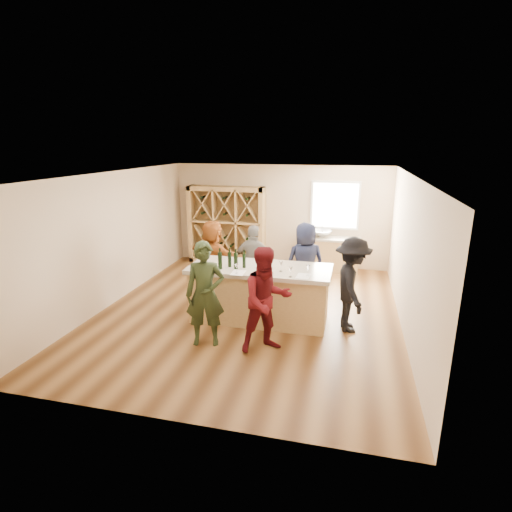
% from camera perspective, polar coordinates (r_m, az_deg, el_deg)
% --- Properties ---
extents(floor, '(6.00, 7.00, 0.10)m').
position_cam_1_polar(floor, '(8.38, -0.99, -8.23)').
color(floor, brown).
rests_on(floor, ground).
extents(ceiling, '(6.00, 7.00, 0.10)m').
position_cam_1_polar(ceiling, '(7.67, -1.10, 11.95)').
color(ceiling, white).
rests_on(ceiling, ground).
extents(wall_back, '(6.00, 0.10, 2.80)m').
position_cam_1_polar(wall_back, '(11.29, 3.49, 5.81)').
color(wall_back, beige).
rests_on(wall_back, ground).
extents(wall_front, '(6.00, 0.10, 2.80)m').
position_cam_1_polar(wall_front, '(4.74, -11.98, -9.19)').
color(wall_front, beige).
rests_on(wall_front, ground).
extents(wall_left, '(0.10, 7.00, 2.80)m').
position_cam_1_polar(wall_left, '(9.13, -19.92, 2.44)').
color(wall_left, beige).
rests_on(wall_left, ground).
extents(wall_right, '(0.10, 7.00, 2.80)m').
position_cam_1_polar(wall_right, '(7.75, 21.37, -0.02)').
color(wall_right, beige).
rests_on(wall_right, ground).
extents(window_frame, '(1.30, 0.06, 1.30)m').
position_cam_1_polar(window_frame, '(11.00, 11.22, 7.11)').
color(window_frame, white).
rests_on(window_frame, wall_back).
extents(window_pane, '(1.18, 0.01, 1.18)m').
position_cam_1_polar(window_pane, '(10.97, 11.21, 7.09)').
color(window_pane, white).
rests_on(window_pane, wall_back).
extents(wine_rack, '(2.20, 0.45, 2.20)m').
position_cam_1_polar(wine_rack, '(11.44, -4.23, 4.39)').
color(wine_rack, tan).
rests_on(wine_rack, floor).
extents(back_counter_base, '(1.60, 0.58, 0.86)m').
position_cam_1_polar(back_counter_base, '(11.02, 10.26, 0.14)').
color(back_counter_base, tan).
rests_on(back_counter_base, floor).
extents(back_counter_top, '(1.70, 0.62, 0.06)m').
position_cam_1_polar(back_counter_top, '(10.90, 10.38, 2.47)').
color(back_counter_top, '#BBAF99').
rests_on(back_counter_top, back_counter_base).
extents(sink, '(0.54, 0.54, 0.19)m').
position_cam_1_polar(sink, '(10.89, 9.36, 3.16)').
color(sink, silver).
rests_on(sink, back_counter_top).
extents(faucet, '(0.02, 0.02, 0.30)m').
position_cam_1_polar(faucet, '(11.05, 9.45, 3.65)').
color(faucet, silver).
rests_on(faucet, back_counter_top).
extents(tasting_counter_base, '(2.60, 1.00, 1.00)m').
position_cam_1_polar(tasting_counter_base, '(7.85, 0.54, -5.62)').
color(tasting_counter_base, tan).
rests_on(tasting_counter_base, floor).
extents(tasting_counter_top, '(2.72, 1.12, 0.08)m').
position_cam_1_polar(tasting_counter_top, '(7.66, 0.55, -1.86)').
color(tasting_counter_top, '#BBAF99').
rests_on(tasting_counter_top, tasting_counter_base).
extents(wine_bottle_b, '(0.10, 0.10, 0.32)m').
position_cam_1_polar(wine_bottle_b, '(7.52, -5.16, -0.67)').
color(wine_bottle_b, black).
rests_on(wine_bottle_b, tasting_counter_top).
extents(wine_bottle_c, '(0.08, 0.08, 0.29)m').
position_cam_1_polar(wine_bottle_c, '(7.64, -3.79, -0.50)').
color(wine_bottle_c, black).
rests_on(wine_bottle_c, tasting_counter_top).
extents(wine_bottle_d, '(0.09, 0.09, 0.31)m').
position_cam_1_polar(wine_bottle_d, '(7.52, -2.90, -0.69)').
color(wine_bottle_d, black).
rests_on(wine_bottle_d, tasting_counter_top).
extents(wine_bottle_e, '(0.08, 0.08, 0.27)m').
position_cam_1_polar(wine_bottle_e, '(7.58, -1.71, -0.69)').
color(wine_bottle_e, black).
rests_on(wine_bottle_e, tasting_counter_top).
extents(wine_glass_a, '(0.08, 0.08, 0.17)m').
position_cam_1_polar(wine_glass_a, '(7.26, -2.78, -1.87)').
color(wine_glass_a, white).
rests_on(wine_glass_a, tasting_counter_top).
extents(wine_glass_b, '(0.09, 0.09, 0.19)m').
position_cam_1_polar(wine_glass_b, '(7.19, 0.95, -1.96)').
color(wine_glass_b, white).
rests_on(wine_glass_b, tasting_counter_top).
extents(wine_glass_c, '(0.09, 0.09, 0.19)m').
position_cam_1_polar(wine_glass_c, '(7.09, 4.95, -2.29)').
color(wine_glass_c, white).
rests_on(wine_glass_c, tasting_counter_top).
extents(wine_glass_d, '(0.08, 0.08, 0.19)m').
position_cam_1_polar(wine_glass_d, '(7.38, 3.57, -1.49)').
color(wine_glass_d, white).
rests_on(wine_glass_d, tasting_counter_top).
extents(wine_glass_e, '(0.10, 0.10, 0.20)m').
position_cam_1_polar(wine_glass_e, '(7.19, 7.45, -2.03)').
color(wine_glass_e, white).
rests_on(wine_glass_e, tasting_counter_top).
extents(tasting_menu_a, '(0.25, 0.33, 0.00)m').
position_cam_1_polar(tasting_menu_a, '(7.32, -2.57, -2.39)').
color(tasting_menu_a, white).
rests_on(tasting_menu_a, tasting_counter_top).
extents(tasting_menu_b, '(0.29, 0.35, 0.00)m').
position_cam_1_polar(tasting_menu_b, '(7.21, 1.49, -2.68)').
color(tasting_menu_b, white).
rests_on(tasting_menu_b, tasting_counter_top).
extents(tasting_menu_c, '(0.26, 0.34, 0.00)m').
position_cam_1_polar(tasting_menu_c, '(7.19, 6.78, -2.86)').
color(tasting_menu_c, white).
rests_on(tasting_menu_c, tasting_counter_top).
extents(person_near_left, '(0.76, 0.64, 1.82)m').
position_cam_1_polar(person_near_left, '(6.82, -7.28, -5.44)').
color(person_near_left, '#263319').
rests_on(person_near_left, floor).
extents(person_near_right, '(0.99, 0.87, 1.79)m').
position_cam_1_polar(person_near_right, '(6.57, 1.53, -6.31)').
color(person_near_right, '#590F14').
rests_on(person_near_right, floor).
extents(person_server, '(0.74, 1.22, 1.77)m').
position_cam_1_polar(person_server, '(7.48, 13.53, -4.03)').
color(person_server, black).
rests_on(person_server, floor).
extents(person_far_mid, '(1.01, 0.56, 1.67)m').
position_cam_1_polar(person_far_mid, '(8.75, -0.28, -0.97)').
color(person_far_mid, slate).
rests_on(person_far_mid, floor).
extents(person_far_right, '(1.01, 0.86, 1.76)m').
position_cam_1_polar(person_far_right, '(8.67, 7.01, -0.96)').
color(person_far_right, '#191E38').
rests_on(person_far_right, floor).
extents(person_far_left, '(1.69, 1.18, 1.72)m').
position_cam_1_polar(person_far_left, '(9.13, -6.13, -0.20)').
color(person_far_left, '#994C19').
rests_on(person_far_left, floor).
extents(wine_glass_f, '(0.07, 0.07, 0.18)m').
position_cam_1_polar(wine_glass_f, '(7.82, 0.53, -0.49)').
color(wine_glass_f, white).
rests_on(wine_glass_f, tasting_counter_top).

